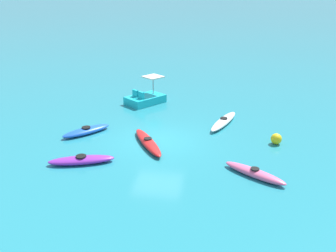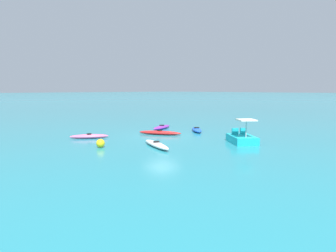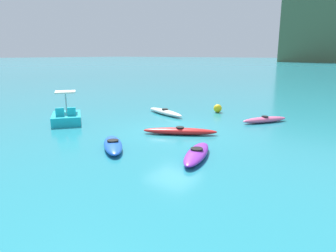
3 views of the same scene
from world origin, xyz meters
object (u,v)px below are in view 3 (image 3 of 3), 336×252
at_px(kayak_white, 165,112).
at_px(buoy_yellow, 218,108).
at_px(kayak_red, 180,131).
at_px(pedal_boat_cyan, 67,117).
at_px(kayak_pink, 265,120).
at_px(kayak_purple, 197,154).
at_px(kayak_blue, 113,145).

xyz_separation_m(kayak_white, buoy_yellow, (2.36, 2.59, 0.11)).
relative_size(kayak_red, kayak_white, 0.97).
bearing_deg(kayak_red, pedal_boat_cyan, -166.70).
bearing_deg(kayak_pink, kayak_purple, -90.06).
relative_size(kayak_blue, pedal_boat_cyan, 0.88).
xyz_separation_m(kayak_pink, kayak_purple, (-0.01, -7.40, 0.00)).
xyz_separation_m(kayak_blue, kayak_purple, (3.31, 1.01, -0.00)).
bearing_deg(kayak_white, kayak_red, -45.54).
height_order(kayak_red, kayak_white, same).
bearing_deg(kayak_red, kayak_blue, -105.05).
relative_size(kayak_red, kayak_purple, 1.15).
xyz_separation_m(kayak_white, pedal_boat_cyan, (-3.03, -5.11, 0.17)).
xyz_separation_m(kayak_red, kayak_blue, (-0.93, -3.47, 0.00)).
distance_m(kayak_red, pedal_boat_cyan, 6.71).
relative_size(pedal_boat_cyan, buoy_yellow, 5.26).
relative_size(kayak_white, kayak_purple, 1.18).
bearing_deg(kayak_blue, kayak_purple, 16.99).
xyz_separation_m(kayak_red, buoy_yellow, (-1.13, 6.15, 0.11)).
bearing_deg(kayak_pink, kayak_white, -166.82).
distance_m(pedal_boat_cyan, buoy_yellow, 9.39).
bearing_deg(pedal_boat_cyan, kayak_pink, 36.03).
bearing_deg(kayak_purple, buoy_yellow, 112.19).
xyz_separation_m(kayak_pink, kayak_blue, (-3.32, -8.41, 0.00)).
height_order(pedal_boat_cyan, buoy_yellow, pedal_boat_cyan).
bearing_deg(buoy_yellow, pedal_boat_cyan, -125.04).
xyz_separation_m(pedal_boat_cyan, buoy_yellow, (5.39, 7.69, -0.07)).
distance_m(kayak_blue, buoy_yellow, 9.62).
distance_m(kayak_red, kayak_white, 4.99).
xyz_separation_m(kayak_red, kayak_white, (-3.50, 3.56, 0.00)).
distance_m(kayak_pink, kayak_blue, 9.04).
bearing_deg(buoy_yellow, kayak_pink, -18.95).
distance_m(kayak_red, buoy_yellow, 6.25).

